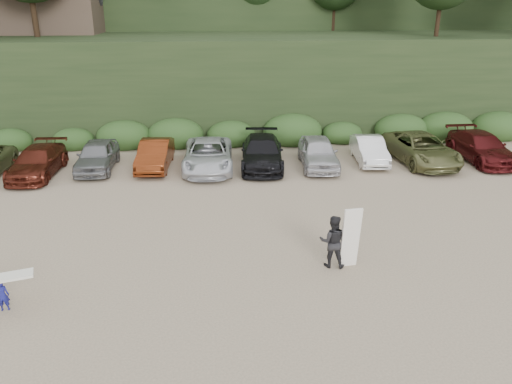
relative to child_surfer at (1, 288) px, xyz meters
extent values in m
plane|color=tan|center=(6.31, 2.26, -0.72)|extent=(120.00, 120.00, 0.00)
cube|color=black|center=(6.31, 24.26, 2.28)|extent=(80.00, 14.00, 6.00)
cube|color=black|center=(6.31, 42.26, 7.28)|extent=(90.00, 30.00, 16.00)
cube|color=#2B491E|center=(5.76, 16.76, -0.12)|extent=(46.20, 2.00, 1.20)
cube|color=brown|center=(-5.69, 26.26, 7.28)|extent=(8.00, 6.00, 4.00)
imported|color=#521C12|center=(-2.71, 11.97, -0.02)|extent=(2.16, 4.87, 1.39)
imported|color=gray|center=(0.06, 12.64, 0.03)|extent=(1.79, 4.40, 1.50)
imported|color=#63260E|center=(2.99, 12.64, 0.00)|extent=(1.75, 4.41, 1.43)
imported|color=silver|center=(5.73, 12.21, 0.03)|extent=(2.62, 5.43, 1.49)
imported|color=black|center=(8.55, 12.39, 0.05)|extent=(2.59, 5.43, 1.53)
imported|color=silver|center=(11.46, 12.10, 0.06)|extent=(2.11, 4.67, 1.55)
imported|color=white|center=(14.37, 12.64, -0.04)|extent=(1.76, 4.23, 1.36)
imported|color=olive|center=(17.09, 12.29, 0.05)|extent=(3.03, 5.76, 1.55)
imported|color=#4F1213|center=(20.48, 12.31, 0.03)|extent=(2.22, 5.22, 1.50)
imported|color=navy|center=(0.00, 0.00, -0.24)|extent=(0.38, 0.28, 0.96)
imported|color=black|center=(9.76, 1.66, 0.17)|extent=(1.00, 0.86, 1.78)
cube|color=white|center=(10.30, 1.53, 0.33)|extent=(0.62, 0.37, 2.10)
camera|label=1|loc=(5.99, -12.54, 7.45)|focal=35.00mm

